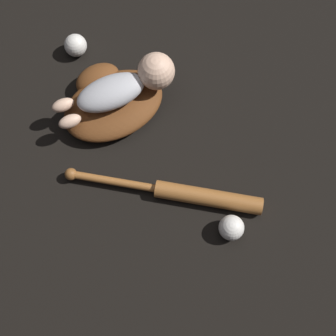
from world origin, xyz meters
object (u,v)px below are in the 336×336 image
(baby_figure, at_px, (127,85))
(baseball_spare, at_px, (76,45))
(baseball_bat, at_px, (188,194))
(baseball, at_px, (231,228))
(baseball_glove, at_px, (111,101))

(baby_figure, bearing_deg, baseball_spare, 97.89)
(baseball_bat, height_order, baseball, baseball)
(baseball_glove, height_order, baseball_bat, baseball_glove)
(baby_figure, xyz_separation_m, baseball_bat, (-0.02, -0.36, -0.10))
(baseball_glove, height_order, baseball, baseball_glove)
(baseball_glove, height_order, baby_figure, baby_figure)
(baseball_glove, relative_size, baseball_bat, 0.76)
(baseball, distance_m, baseball_spare, 0.80)
(baby_figure, distance_m, baseball, 0.53)
(baseball_bat, bearing_deg, baby_figure, 86.35)
(baby_figure, height_order, baseball_spare, baby_figure)
(baseball_glove, distance_m, baseball_spare, 0.25)
(baby_figure, bearing_deg, baseball, -87.86)
(baseball_spare, bearing_deg, baseball, -85.85)
(baseball, bearing_deg, baseball_spare, 94.15)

